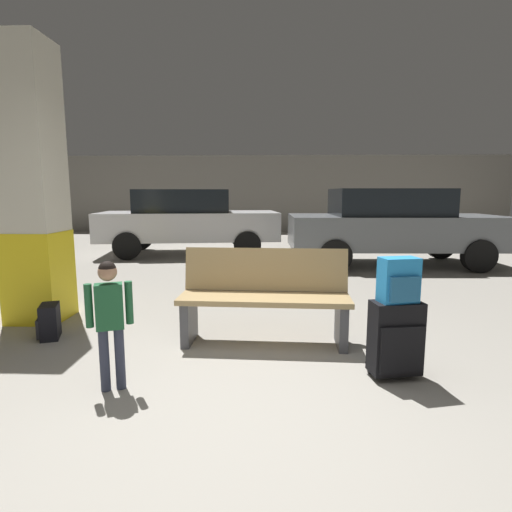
{
  "coord_description": "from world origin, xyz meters",
  "views": [
    {
      "loc": [
        0.3,
        -2.39,
        1.41
      ],
      "look_at": [
        0.18,
        1.3,
        0.85
      ],
      "focal_mm": 28.66,
      "sensor_mm": 36.0,
      "label": 1
    }
  ],
  "objects": [
    {
      "name": "child",
      "position": [
        -0.84,
        0.38,
        0.59
      ],
      "size": [
        0.31,
        0.18,
        0.95
      ],
      "color": "#33384C",
      "rests_on": "ground_plane"
    },
    {
      "name": "bench",
      "position": [
        0.25,
        1.4,
        0.44
      ],
      "size": [
        1.62,
        0.59,
        0.89
      ],
      "color": "tan",
      "rests_on": "ground_plane"
    },
    {
      "name": "suitcase",
      "position": [
        1.27,
        0.64,
        0.32
      ],
      "size": [
        0.41,
        0.29,
        0.6
      ],
      "color": "black",
      "rests_on": "ground_plane"
    },
    {
      "name": "structural_pillar",
      "position": [
        -2.29,
        2.02,
        1.5
      ],
      "size": [
        0.57,
        0.57,
        3.02
      ],
      "color": "yellow",
      "rests_on": "ground_plane"
    },
    {
      "name": "backpack_bright",
      "position": [
        1.27,
        0.64,
        0.77
      ],
      "size": [
        0.31,
        0.24,
        0.34
      ],
      "color": "#268CD8",
      "rests_on": "suitcase"
    },
    {
      "name": "ground_plane",
      "position": [
        0.0,
        4.0,
        -0.05
      ],
      "size": [
        18.0,
        18.0,
        0.1
      ],
      "primitive_type": "cube",
      "color": "gray"
    },
    {
      "name": "parked_car_far",
      "position": [
        -1.64,
        7.2,
        0.81
      ],
      "size": [
        4.29,
        2.24,
        1.51
      ],
      "color": "silver",
      "rests_on": "ground_plane"
    },
    {
      "name": "backpack_dark_floor",
      "position": [
        -1.87,
        1.41,
        0.17
      ],
      "size": [
        0.27,
        0.32,
        0.34
      ],
      "color": "black",
      "rests_on": "ground_plane"
    },
    {
      "name": "parked_car_near",
      "position": [
        2.72,
        5.81,
        0.81
      ],
      "size": [
        4.14,
        1.88,
        1.51
      ],
      "color": "slate",
      "rests_on": "ground_plane"
    },
    {
      "name": "garage_back_wall",
      "position": [
        0.0,
        12.86,
        1.4
      ],
      "size": [
        18.0,
        0.12,
        2.8
      ],
      "primitive_type": "cube",
      "color": "gray",
      "rests_on": "ground_plane"
    }
  ]
}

